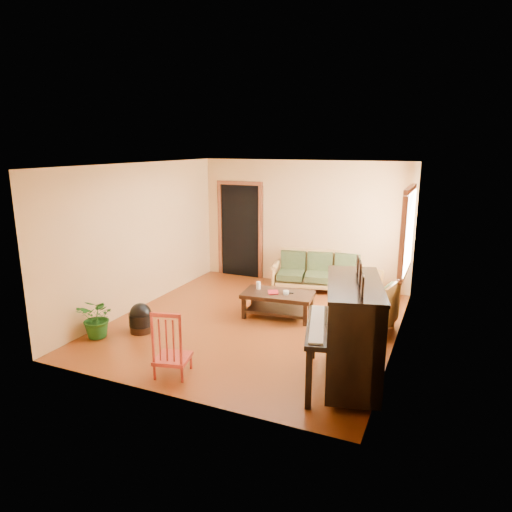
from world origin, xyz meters
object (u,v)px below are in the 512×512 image
at_px(red_chair, 172,342).
at_px(ceramic_crock, 394,293).
at_px(footstool, 141,321).
at_px(potted_plant, 98,317).
at_px(armchair, 371,305).
at_px(piano, 352,334).
at_px(sofa, 319,272).
at_px(coffee_table, 278,305).

xyz_separation_m(red_chair, ceramic_crock, (2.25, 4.19, -0.33)).
distance_m(footstool, potted_plant, 0.65).
height_order(red_chair, potted_plant, red_chair).
relative_size(armchair, piano, 0.56).
relative_size(piano, red_chair, 1.65).
relative_size(piano, footstool, 4.02).
height_order(sofa, footstool, sofa).
bearing_deg(coffee_table, armchair, 3.09).
bearing_deg(footstool, coffee_table, 40.19).
height_order(footstool, potted_plant, potted_plant).
xyz_separation_m(sofa, coffee_table, (-0.23, -1.71, -0.18)).
relative_size(coffee_table, armchair, 1.45).
height_order(sofa, potted_plant, sofa).
bearing_deg(armchair, red_chair, -118.85).
xyz_separation_m(red_chair, potted_plant, (-1.71, 0.53, -0.13)).
relative_size(sofa, ceramic_crock, 7.43).
bearing_deg(coffee_table, ceramic_crock, 45.17).
distance_m(piano, red_chair, 2.27).
height_order(sofa, coffee_table, sofa).
xyz_separation_m(footstool, potted_plant, (-0.47, -0.43, 0.15)).
distance_m(piano, ceramic_crock, 3.55).
bearing_deg(armchair, potted_plant, -141.69).
relative_size(piano, ceramic_crock, 5.98).
bearing_deg(potted_plant, piano, 2.23).
xyz_separation_m(armchair, red_chair, (-2.07, -2.53, 0.04)).
relative_size(sofa, piano, 1.24).
bearing_deg(sofa, piano, -78.72).
xyz_separation_m(coffee_table, ceramic_crock, (1.73, 1.74, -0.09)).
distance_m(sofa, coffee_table, 1.73).
xyz_separation_m(sofa, armchair, (1.33, -1.62, 0.02)).
relative_size(footstool, red_chair, 0.41).
bearing_deg(ceramic_crock, coffee_table, -134.83).
bearing_deg(ceramic_crock, piano, -91.53).
distance_m(ceramic_crock, potted_plant, 5.39).
bearing_deg(piano, footstool, 160.70).
bearing_deg(armchair, coffee_table, -166.47).
xyz_separation_m(armchair, footstool, (-3.32, -1.57, -0.24)).
xyz_separation_m(sofa, potted_plant, (-2.45, -3.62, -0.08)).
xyz_separation_m(sofa, red_chair, (-0.74, -4.16, 0.05)).
relative_size(red_chair, potted_plant, 1.40).
distance_m(piano, potted_plant, 3.88).
bearing_deg(potted_plant, armchair, 27.87).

